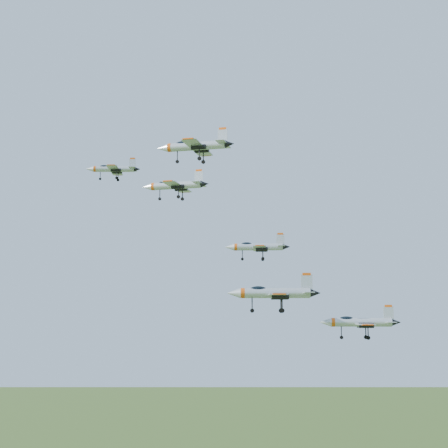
# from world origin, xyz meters

# --- Properties ---
(jet_lead) EXTENTS (10.47, 8.78, 2.81)m
(jet_lead) POSITION_xyz_m (-15.00, 10.93, 147.34)
(jet_lead) COLOR #B6BDC4
(jet_left_high) EXTENTS (12.38, 10.27, 3.31)m
(jet_left_high) POSITION_xyz_m (-1.24, 4.20, 142.36)
(jet_left_high) COLOR #B6BDC4
(jet_right_high) EXTENTS (11.59, 9.61, 3.10)m
(jet_right_high) POSITION_xyz_m (6.31, -15.55, 143.89)
(jet_right_high) COLOR #B6BDC4
(jet_left_low) EXTENTS (11.10, 9.22, 2.96)m
(jet_left_low) POSITION_xyz_m (13.30, 3.36, 131.17)
(jet_left_low) COLOR #B6BDC4
(jet_right_low) EXTENTS (14.05, 11.71, 3.76)m
(jet_right_low) POSITION_xyz_m (16.74, -7.77, 123.11)
(jet_right_low) COLOR #B6BDC4
(jet_trail) EXTENTS (11.85, 9.82, 3.17)m
(jet_trail) POSITION_xyz_m (29.24, -6.97, 118.83)
(jet_trail) COLOR #B6BDC4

